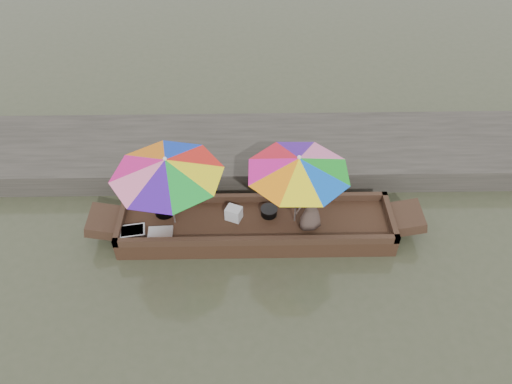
{
  "coord_description": "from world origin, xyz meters",
  "views": [
    {
      "loc": [
        -0.11,
        -6.38,
        7.08
      ],
      "look_at": [
        0.0,
        0.1,
        1.0
      ],
      "focal_mm": 35.0,
      "sensor_mm": 36.0,
      "label": 1
    }
  ],
  "objects_px": {
    "charcoal_grill": "(269,212)",
    "vendor": "(311,205)",
    "boat_hull": "(256,228)",
    "tray_crayfish": "(133,232)",
    "cooking_pot": "(165,209)",
    "supply_bag": "(234,213)",
    "tray_scallop": "(161,233)",
    "umbrella_stern": "(297,190)",
    "umbrella_bow": "(170,192)"
  },
  "relations": [
    {
      "from": "tray_scallop",
      "to": "umbrella_stern",
      "type": "bearing_deg",
      "value": 6.96
    },
    {
      "from": "boat_hull",
      "to": "charcoal_grill",
      "type": "bearing_deg",
      "value": 34.74
    },
    {
      "from": "tray_crayfish",
      "to": "vendor",
      "type": "bearing_deg",
      "value": 2.23
    },
    {
      "from": "umbrella_bow",
      "to": "vendor",
      "type": "bearing_deg",
      "value": -3.32
    },
    {
      "from": "vendor",
      "to": "charcoal_grill",
      "type": "bearing_deg",
      "value": -43.78
    },
    {
      "from": "cooking_pot",
      "to": "umbrella_bow",
      "type": "distance_m",
      "value": 0.75
    },
    {
      "from": "supply_bag",
      "to": "vendor",
      "type": "distance_m",
      "value": 1.47
    },
    {
      "from": "boat_hull",
      "to": "charcoal_grill",
      "type": "distance_m",
      "value": 0.39
    },
    {
      "from": "charcoal_grill",
      "to": "umbrella_bow",
      "type": "relative_size",
      "value": 0.15
    },
    {
      "from": "vendor",
      "to": "umbrella_bow",
      "type": "distance_m",
      "value": 2.49
    },
    {
      "from": "tray_crayfish",
      "to": "vendor",
      "type": "distance_m",
      "value": 3.25
    },
    {
      "from": "cooking_pot",
      "to": "vendor",
      "type": "relative_size",
      "value": 0.33
    },
    {
      "from": "tray_crayfish",
      "to": "vendor",
      "type": "xyz_separation_m",
      "value": [
        3.21,
        0.13,
        0.51
      ]
    },
    {
      "from": "tray_scallop",
      "to": "umbrella_stern",
      "type": "relative_size",
      "value": 0.24
    },
    {
      "from": "supply_bag",
      "to": "umbrella_bow",
      "type": "distance_m",
      "value": 1.27
    },
    {
      "from": "tray_scallop",
      "to": "supply_bag",
      "type": "height_order",
      "value": "supply_bag"
    },
    {
      "from": "supply_bag",
      "to": "vendor",
      "type": "bearing_deg",
      "value": -9.31
    },
    {
      "from": "charcoal_grill",
      "to": "vendor",
      "type": "bearing_deg",
      "value": -23.29
    },
    {
      "from": "umbrella_bow",
      "to": "umbrella_stern",
      "type": "xyz_separation_m",
      "value": [
        2.22,
        0.0,
        0.0
      ]
    },
    {
      "from": "cooking_pot",
      "to": "charcoal_grill",
      "type": "distance_m",
      "value": 1.96
    },
    {
      "from": "cooking_pot",
      "to": "umbrella_stern",
      "type": "xyz_separation_m",
      "value": [
        2.43,
        -0.25,
        0.68
      ]
    },
    {
      "from": "tray_scallop",
      "to": "umbrella_stern",
      "type": "xyz_separation_m",
      "value": [
        2.45,
        0.3,
        0.74
      ]
    },
    {
      "from": "umbrella_bow",
      "to": "umbrella_stern",
      "type": "bearing_deg",
      "value": 0.0
    },
    {
      "from": "vendor",
      "to": "umbrella_bow",
      "type": "height_order",
      "value": "umbrella_bow"
    },
    {
      "from": "tray_crayfish",
      "to": "charcoal_grill",
      "type": "height_order",
      "value": "charcoal_grill"
    },
    {
      "from": "tray_crayfish",
      "to": "umbrella_stern",
      "type": "xyz_separation_m",
      "value": [
        2.95,
        0.27,
        0.73
      ]
    },
    {
      "from": "boat_hull",
      "to": "tray_crayfish",
      "type": "bearing_deg",
      "value": -173.16
    },
    {
      "from": "charcoal_grill",
      "to": "umbrella_bow",
      "type": "bearing_deg",
      "value": -174.47
    },
    {
      "from": "tray_crayfish",
      "to": "umbrella_stern",
      "type": "bearing_deg",
      "value": 5.2
    },
    {
      "from": "tray_scallop",
      "to": "charcoal_grill",
      "type": "relative_size",
      "value": 1.48
    },
    {
      "from": "cooking_pot",
      "to": "charcoal_grill",
      "type": "xyz_separation_m",
      "value": [
        1.96,
        -0.08,
        -0.03
      ]
    },
    {
      "from": "umbrella_stern",
      "to": "vendor",
      "type": "bearing_deg",
      "value": -29.17
    },
    {
      "from": "boat_hull",
      "to": "tray_crayfish",
      "type": "height_order",
      "value": "tray_crayfish"
    },
    {
      "from": "boat_hull",
      "to": "tray_scallop",
      "type": "xyz_separation_m",
      "value": [
        -1.73,
        -0.3,
        0.21
      ]
    },
    {
      "from": "tray_scallop",
      "to": "cooking_pot",
      "type": "bearing_deg",
      "value": 88.24
    },
    {
      "from": "umbrella_bow",
      "to": "tray_scallop",
      "type": "bearing_deg",
      "value": -127.43
    },
    {
      "from": "tray_scallop",
      "to": "supply_bag",
      "type": "xyz_separation_m",
      "value": [
        1.32,
        0.38,
        0.1
      ]
    },
    {
      "from": "vendor",
      "to": "umbrella_stern",
      "type": "xyz_separation_m",
      "value": [
        -0.26,
        0.14,
        0.22
      ]
    },
    {
      "from": "supply_bag",
      "to": "umbrella_bow",
      "type": "height_order",
      "value": "umbrella_bow"
    },
    {
      "from": "boat_hull",
      "to": "cooking_pot",
      "type": "distance_m",
      "value": 1.75
    },
    {
      "from": "boat_hull",
      "to": "vendor",
      "type": "bearing_deg",
      "value": -8.41
    },
    {
      "from": "vendor",
      "to": "umbrella_stern",
      "type": "relative_size",
      "value": 0.61
    },
    {
      "from": "cooking_pot",
      "to": "umbrella_stern",
      "type": "relative_size",
      "value": 0.2
    },
    {
      "from": "supply_bag",
      "to": "vendor",
      "type": "height_order",
      "value": "vendor"
    },
    {
      "from": "tray_crayfish",
      "to": "umbrella_bow",
      "type": "bearing_deg",
      "value": 20.1
    },
    {
      "from": "cooking_pot",
      "to": "vendor",
      "type": "height_order",
      "value": "vendor"
    },
    {
      "from": "charcoal_grill",
      "to": "vendor",
      "type": "distance_m",
      "value": 0.93
    },
    {
      "from": "vendor",
      "to": "umbrella_bow",
      "type": "bearing_deg",
      "value": -23.82
    },
    {
      "from": "charcoal_grill",
      "to": "vendor",
      "type": "height_order",
      "value": "vendor"
    },
    {
      "from": "cooking_pot",
      "to": "charcoal_grill",
      "type": "bearing_deg",
      "value": -2.22
    }
  ]
}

